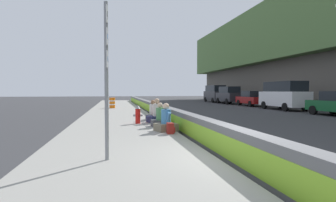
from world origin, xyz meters
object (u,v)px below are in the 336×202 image
Objects in this scene: seated_person_foreground at (166,122)px; parked_car_farther at (215,93)px; fire_hydrant at (138,114)px; seated_person_middle at (160,119)px; route_sign_post at (107,69)px; seated_person_rear at (157,115)px; backpack at (170,128)px; construction_barrel at (112,103)px; seated_person_far at (153,114)px; parked_car_fourth at (284,95)px; parked_car_far at (229,95)px; parked_car_midline at (252,98)px.

parked_car_farther is at bearing -24.67° from seated_person_foreground.
fire_hydrant is 2.78m from seated_person_foreground.
seated_person_foreground is at bearing 179.74° from seated_person_middle.
seated_person_rear is (7.03, -2.25, -1.72)m from route_sign_post.
seated_person_middle reaches higher than backpack.
seated_person_foreground is 1.42m from seated_person_middle.
construction_barrel is at bearing 6.11° from fire_hydrant.
seated_person_middle is at bearing -0.26° from seated_person_foreground.
seated_person_far reaches higher than backpack.
parked_car_fourth is at bearing -52.59° from seated_person_middle.
fire_hydrant is at bearing 145.88° from parked_car_far.
fire_hydrant is 16.41m from parked_car_fourth.
route_sign_post reaches higher than seated_person_foreground.
route_sign_post is at bearing -179.93° from construction_barrel.
seated_person_rear reaches higher than seated_person_foreground.
parked_car_fourth reaches higher than fire_hydrant.
parked_car_midline is at bearing -179.45° from parked_car_farther.
backpack is at bearing -32.82° from route_sign_post.
parked_car_fourth reaches higher than seated_person_foreground.
parked_car_midline reaches higher than construction_barrel.
construction_barrel is (13.38, 2.19, 0.15)m from seated_person_middle.
seated_person_far is 4.89m from backpack.
parked_car_fourth is 17.08m from parked_car_farther.
seated_person_far reaches higher than fire_hydrant.
parked_car_midline is (13.31, -13.10, 0.38)m from seated_person_far.
seated_person_foreground is 31.31m from parked_car_farther.
seated_person_foreground is at bearing 143.01° from parked_car_midline.
seated_person_middle is 1.11× the size of construction_barrel.
construction_barrel is 15.59m from parked_car_midline.
route_sign_post is 4.09× the size of fire_hydrant.
fire_hydrant is at bearing -10.72° from route_sign_post.
fire_hydrant is at bearing -173.89° from construction_barrel.
seated_person_middle is at bearing -143.65° from fire_hydrant.
seated_person_rear is 23.86m from parked_car_far.
seated_person_rear is at bearing -1.80° from seated_person_foreground.
parked_car_farther is (13.64, -15.25, 0.73)m from construction_barrel.
parked_car_fourth is (8.45, -12.90, 0.84)m from seated_person_rear.
seated_person_foreground reaches higher than backpack.
parked_car_farther reaches higher than seated_person_foreground.
parked_car_farther is at bearing -0.23° from parked_car_fourth.
seated_person_middle is (1.42, -0.01, -0.01)m from seated_person_foreground.
seated_person_rear is 19.58m from parked_car_midline.
seated_person_rear is 3.01× the size of backpack.
seated_person_far is at bearing -31.84° from fire_hydrant.
seated_person_middle is 16.37m from parked_car_fourth.
parked_car_far is (20.37, -13.80, 0.60)m from fire_hydrant.
parked_car_far is at bearing 2.58° from parked_car_midline.
seated_person_foreground is 2.91m from seated_person_rear.
parked_car_far is at bearing 0.36° from parked_car_fourth.
backpack is (-4.88, 0.04, -0.15)m from seated_person_far.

